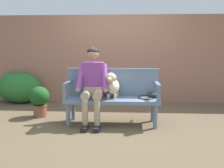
{
  "coord_description": "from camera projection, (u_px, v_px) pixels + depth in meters",
  "views": [
    {
      "loc": [
        0.23,
        -4.07,
        1.38
      ],
      "look_at": [
        0.0,
        0.0,
        0.71
      ],
      "focal_mm": 38.41,
      "sensor_mm": 36.0,
      "label": 1
    }
  ],
  "objects": [
    {
      "name": "tennis_racket",
      "position": [
        146.0,
        97.0,
        4.21
      ],
      "size": [
        0.36,
        0.58,
        0.03
      ],
      "color": "black",
      "rests_on": "garden_bench"
    },
    {
      "name": "brick_garden_fence",
      "position": [
        116.0,
        59.0,
        5.84
      ],
      "size": [
        8.0,
        0.3,
        2.07
      ],
      "primitive_type": "cube",
      "color": "#936651",
      "rests_on": "ground"
    },
    {
      "name": "hedge_bush_mid_right",
      "position": [
        21.0,
        88.0,
        5.71
      ],
      "size": [
        0.96,
        0.62,
        0.74
      ],
      "primitive_type": "ellipsoid",
      "color": "#286B2D",
      "rests_on": "ground"
    },
    {
      "name": "bench_backrest",
      "position": [
        113.0,
        82.0,
        4.35
      ],
      "size": [
        1.67,
        0.06,
        0.5
      ],
      "color": "slate",
      "rests_on": "garden_bench"
    },
    {
      "name": "hedge_bush_far_right",
      "position": [
        13.0,
        87.0,
        5.78
      ],
      "size": [
        0.71,
        0.43,
        0.73
      ],
      "primitive_type": "ellipsoid",
      "color": "#286B2D",
      "rests_on": "ground"
    },
    {
      "name": "person_seated",
      "position": [
        93.0,
        83.0,
        4.13
      ],
      "size": [
        0.56,
        0.66,
        1.33
      ],
      "color": "black",
      "rests_on": "ground"
    },
    {
      "name": "bench_armrest_right_end",
      "position": [
        158.0,
        88.0,
        4.0
      ],
      "size": [
        0.06,
        0.51,
        0.28
      ],
      "color": "slate",
      "rests_on": "garden_bench"
    },
    {
      "name": "bench_armrest_left_end",
      "position": [
        67.0,
        87.0,
        4.09
      ],
      "size": [
        0.06,
        0.51,
        0.28
      ],
      "color": "slate",
      "rests_on": "garden_bench"
    },
    {
      "name": "ground_plane",
      "position": [
        112.0,
        124.0,
        4.24
      ],
      "size": [
        40.0,
        40.0,
        0.0
      ],
      "primitive_type": "plane",
      "color": "brown"
    },
    {
      "name": "potted_plant",
      "position": [
        40.0,
        99.0,
        4.62
      ],
      "size": [
        0.37,
        0.37,
        0.59
      ],
      "color": "brown",
      "rests_on": "ground"
    },
    {
      "name": "dog_on_bench",
      "position": [
        112.0,
        85.0,
        4.13
      ],
      "size": [
        0.27,
        0.46,
        0.46
      ],
      "color": "beige",
      "rests_on": "garden_bench"
    },
    {
      "name": "garden_bench",
      "position": [
        112.0,
        102.0,
        4.18
      ],
      "size": [
        1.63,
        0.51,
        0.46
      ],
      "color": "slate",
      "rests_on": "ground"
    },
    {
      "name": "baseball_glove",
      "position": [
        153.0,
        95.0,
        4.21
      ],
      "size": [
        0.23,
        0.19,
        0.09
      ],
      "primitive_type": "ellipsoid",
      "rotation": [
        0.0,
        0.0,
        -0.07
      ],
      "color": "black",
      "rests_on": "garden_bench"
    }
  ]
}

